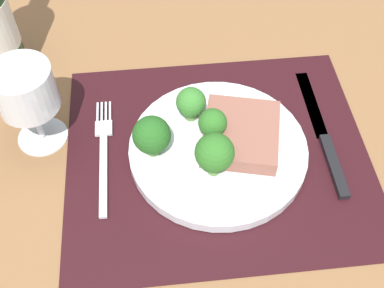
% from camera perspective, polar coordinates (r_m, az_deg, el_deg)
% --- Properties ---
extents(ground_plane, '(1.40, 1.10, 0.03)m').
position_cam_1_polar(ground_plane, '(0.68, 2.97, -1.98)').
color(ground_plane, brown).
extents(placemat, '(0.41, 0.35, 0.00)m').
position_cam_1_polar(placemat, '(0.66, 3.03, -1.17)').
color(placemat, black).
rests_on(placemat, ground_plane).
extents(plate, '(0.24, 0.24, 0.02)m').
position_cam_1_polar(plate, '(0.66, 3.07, -0.68)').
color(plate, silver).
rests_on(plate, placemat).
extents(steak, '(0.12, 0.13, 0.02)m').
position_cam_1_polar(steak, '(0.65, 5.76, 1.22)').
color(steak, '#8C5647').
rests_on(steak, plate).
extents(broccoli_near_steak, '(0.05, 0.05, 0.07)m').
position_cam_1_polar(broccoli_near_steak, '(0.59, 2.67, -1.08)').
color(broccoli_near_steak, '#5B8942').
rests_on(broccoli_near_steak, plate).
extents(broccoli_back_left, '(0.05, 0.05, 0.06)m').
position_cam_1_polar(broccoli_back_left, '(0.62, -4.74, 0.83)').
color(broccoli_back_left, '#5B8942').
rests_on(broccoli_back_left, plate).
extents(broccoli_center, '(0.04, 0.04, 0.05)m').
position_cam_1_polar(broccoli_center, '(0.66, -0.12, 4.86)').
color(broccoli_center, '#5B8942').
rests_on(broccoli_center, plate).
extents(broccoli_near_fork, '(0.04, 0.04, 0.05)m').
position_cam_1_polar(broccoli_near_fork, '(0.63, 2.44, 2.45)').
color(broccoli_near_fork, '#6B994C').
rests_on(broccoli_near_fork, plate).
extents(fork, '(0.02, 0.19, 0.01)m').
position_cam_1_polar(fork, '(0.67, -10.34, -1.08)').
color(fork, silver).
rests_on(fork, placemat).
extents(knife, '(0.02, 0.23, 0.01)m').
position_cam_1_polar(knife, '(0.70, 15.34, 0.49)').
color(knife, black).
rests_on(knife, placemat).
extents(wine_glass, '(0.08, 0.08, 0.13)m').
position_cam_1_polar(wine_glass, '(0.65, -18.91, 5.67)').
color(wine_glass, silver).
rests_on(wine_glass, ground_plane).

